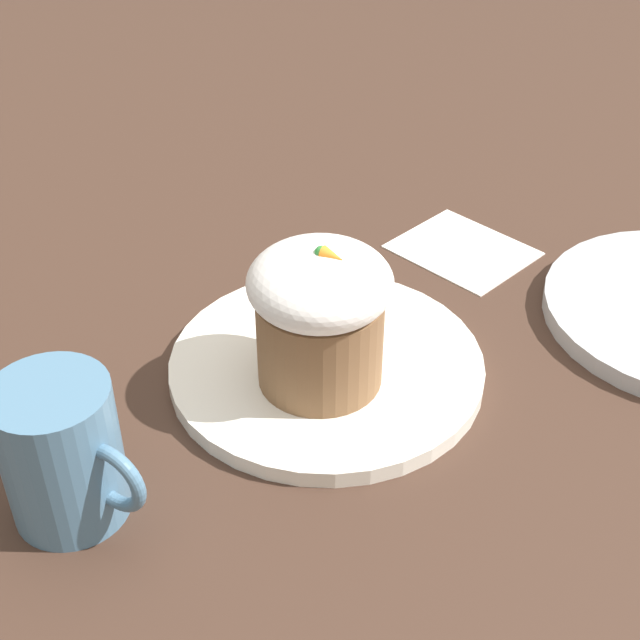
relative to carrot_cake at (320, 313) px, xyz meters
The scene contains 6 objects.
ground_plane 0.07m from the carrot_cake, 108.36° to the left, with size 4.00×4.00×0.00m, color #3D281E.
dessert_plate 0.07m from the carrot_cake, 108.36° to the left, with size 0.23×0.23×0.01m.
carrot_cake is the anchor object (origin of this frame).
spoon 0.07m from the carrot_cake, 126.41° to the left, with size 0.07×0.11×0.01m.
coffee_cup 0.19m from the carrot_cake, 112.56° to the right, with size 0.10×0.07×0.10m.
paper_napkin 0.24m from the carrot_cake, 87.52° to the left, with size 0.13×0.12×0.00m.
Camera 1 is at (0.26, -0.44, 0.43)m, focal length 50.00 mm.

